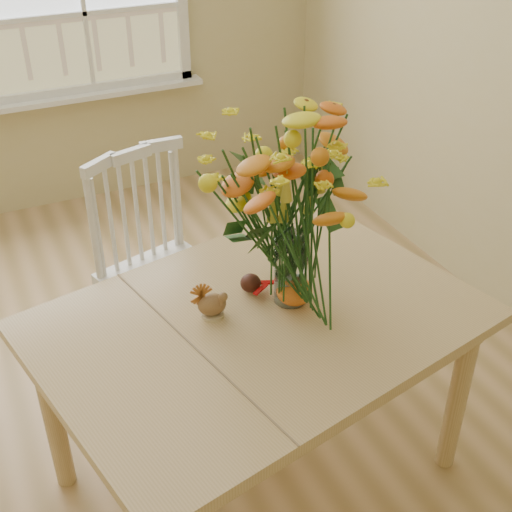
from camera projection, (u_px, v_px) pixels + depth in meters
name	position (u px, v px, depth m)	size (l,w,h in m)	color
floor	(117.00, 470.00, 2.59)	(4.00, 4.50, 0.01)	#A68550
dining_table	(259.00, 339.00, 2.24)	(1.54, 1.25, 0.73)	tan
windsor_chair	(154.00, 257.00, 2.84)	(0.55, 0.54, 0.97)	white
flower_vase	(293.00, 202.00, 2.07)	(0.51, 0.51, 0.61)	white
pumpkin	(294.00, 292.00, 2.23)	(0.12, 0.12, 0.09)	#CF5E18
turkey_figurine	(212.00, 304.00, 2.17)	(0.10, 0.08, 0.12)	#CCB78C
dark_gourd	(251.00, 284.00, 2.29)	(0.12, 0.07, 0.06)	#38160F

